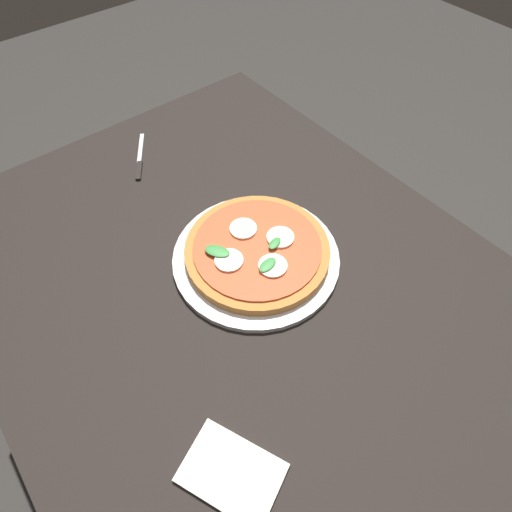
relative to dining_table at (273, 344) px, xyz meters
name	(u,v)px	position (x,y,z in m)	size (l,w,h in m)	color
ground_plane	(266,436)	(0.00, 0.00, -0.64)	(6.00, 6.00, 0.00)	#2D2B28
dining_table	(273,344)	(0.00, 0.00, 0.00)	(1.30, 0.85, 0.75)	black
serving_tray	(256,257)	(0.11, -0.05, 0.12)	(0.31, 0.31, 0.01)	silver
pizza	(257,250)	(0.11, -0.05, 0.13)	(0.26, 0.26, 0.03)	#B27033
napkin	(232,473)	(-0.15, 0.20, 0.11)	(0.13, 0.09, 0.01)	white
knife	(139,162)	(0.49, -0.01, 0.11)	(0.14, 0.10, 0.01)	black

